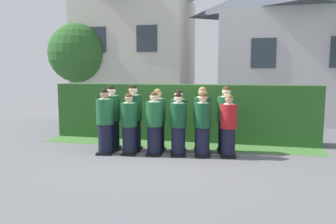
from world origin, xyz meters
name	(u,v)px	position (x,y,z in m)	size (l,w,h in m)	color
ground_plane	(166,155)	(0.00, 0.00, 0.00)	(60.00, 60.00, 0.00)	slate
student_front_row_0	(105,123)	(-1.52, -0.18, 0.78)	(0.43, 0.51, 1.64)	black
student_front_row_1	(129,125)	(-0.91, -0.10, 0.73)	(0.42, 0.52, 1.53)	black
student_front_row_2	(154,125)	(-0.29, -0.03, 0.75)	(0.41, 0.48, 1.57)	black
student_front_row_3	(178,126)	(0.30, 0.05, 0.73)	(0.43, 0.49, 1.54)	black
student_front_row_4	(203,126)	(0.89, 0.10, 0.74)	(0.43, 0.50, 1.56)	black
student_in_red_blazer	(228,127)	(1.50, 0.21, 0.72)	(0.42, 0.48, 1.52)	black
student_rear_row_0	(112,119)	(-1.52, 0.28, 0.81)	(0.45, 0.53, 1.70)	black
student_rear_row_1	(133,119)	(-0.95, 0.34, 0.82)	(0.46, 0.54, 1.72)	black
student_rear_row_2	(158,121)	(-0.32, 0.42, 0.77)	(0.42, 0.53, 1.62)	black
student_rear_row_3	(178,122)	(0.22, 0.48, 0.77)	(0.42, 0.53, 1.61)	black
student_rear_row_4	(202,121)	(0.82, 0.58, 0.80)	(0.48, 0.57, 1.68)	black
student_rear_row_5	(226,121)	(1.41, 0.68, 0.81)	(0.48, 0.55, 1.70)	black
hedge	(181,112)	(0.00, 1.99, 0.84)	(7.87, 0.70, 1.68)	#285623
school_building_main	(295,44)	(3.86, 7.05, 3.21)	(6.41, 4.14, 6.26)	silver
school_building_annex	(137,40)	(-3.34, 7.84, 3.63)	(5.39, 4.50, 7.10)	beige
oak_tree_left	(78,53)	(-5.49, 5.93, 2.90)	(2.66, 2.66, 4.24)	brown
lawn_strip	(176,145)	(0.00, 1.19, 0.00)	(7.87, 0.90, 0.01)	#477A38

